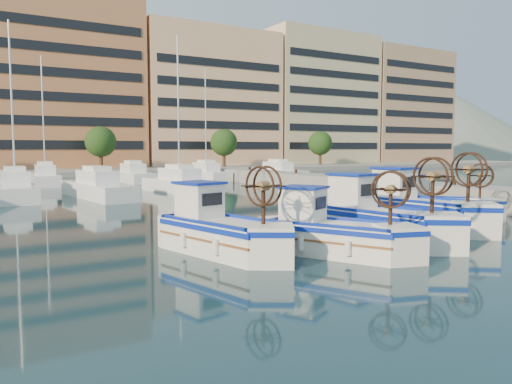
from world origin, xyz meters
name	(u,v)px	position (x,y,z in m)	size (l,w,h in m)	color
ground	(353,244)	(0.00, 0.00, 0.00)	(300.00, 300.00, 0.00)	#1B3948
quay	(426,192)	(13.00, 8.00, 0.60)	(3.00, 60.00, 1.20)	gray
waterfront	(116,98)	(9.23, 65.04, 11.10)	(180.00, 40.00, 25.60)	gray
hill_east	(442,158)	(140.00, 110.00, 0.00)	(160.00, 160.00, 50.00)	slate
yacht_marina	(86,184)	(-3.38, 27.38, 0.53)	(38.33, 22.69, 11.50)	white
fishing_boat_a	(220,229)	(-4.71, 0.89, 0.78)	(2.80, 4.67, 2.83)	white
fishing_boat_b	(331,231)	(-1.78, -1.03, 0.74)	(3.48, 4.43, 2.68)	white
fishing_boat_c	(378,218)	(1.03, -0.14, 0.84)	(2.78, 5.02, 3.05)	white
fishing_boat_d	(418,207)	(4.55, 1.17, 0.88)	(2.66, 5.22, 3.18)	white
fishing_boat_e	(437,205)	(7.14, 2.34, 0.73)	(4.05, 4.10, 2.64)	white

